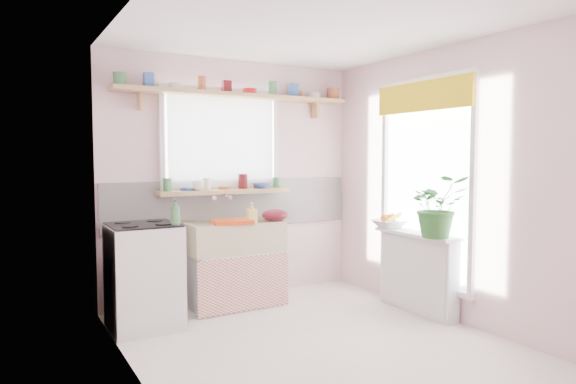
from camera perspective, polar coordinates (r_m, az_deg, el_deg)
room at (r=5.12m, az=4.11°, el=2.55°), size 3.20×3.20×3.20m
sink_unit at (r=5.22m, az=-6.13°, el=-7.81°), size 0.95×0.65×1.11m
cooker at (r=4.69m, az=-15.72°, el=-8.94°), size 0.58×0.58×0.93m
radiator_ledge at (r=5.13m, az=14.23°, el=-8.52°), size 0.22×0.95×0.78m
windowsill at (r=5.30m, az=-7.00°, el=0.09°), size 1.40×0.22×0.04m
pine_shelf at (r=5.37m, az=-5.54°, el=10.62°), size 2.52×0.24×0.04m
shelf_crockery at (r=5.37m, az=-5.78°, el=11.42°), size 2.47×0.11×0.12m
sill_crockery at (r=5.29m, az=-7.17°, el=0.89°), size 1.35×0.11×0.12m
dish_tray at (r=4.98m, az=-6.23°, el=-3.29°), size 0.42×0.35×0.04m
colander at (r=5.14m, az=-1.46°, el=-2.58°), size 0.32×0.32×0.12m
jade_plant at (r=4.74m, az=16.31°, el=-1.54°), size 0.63×0.60×0.56m
fruit_bowl at (r=5.29m, az=11.22°, el=-3.50°), size 0.34×0.34×0.08m
herb_pot at (r=4.72m, az=17.07°, el=-3.65°), size 0.14×0.12×0.22m
soap_bottle_sink at (r=5.02m, az=-4.04°, el=-2.30°), size 0.10×0.10×0.20m
sill_cup at (r=5.12m, az=-9.94°, el=0.68°), size 0.14×0.14×0.10m
sill_bowl at (r=5.40m, az=-2.98°, el=0.70°), size 0.24×0.24×0.06m
shelf_vase at (r=5.77m, az=0.88°, el=11.14°), size 0.17×0.17×0.15m
cooker_bottle at (r=4.45m, az=-12.42°, el=-2.20°), size 0.09×0.09×0.22m
fruit at (r=5.29m, az=11.24°, el=-2.82°), size 0.20×0.14×0.10m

